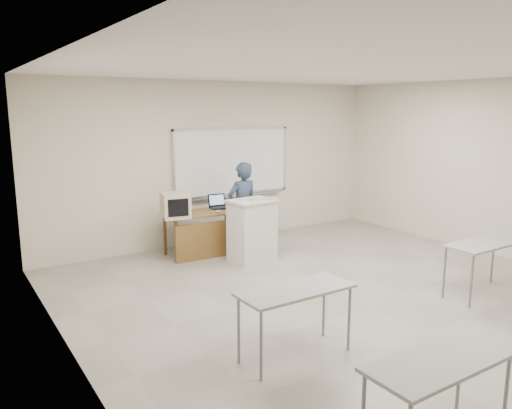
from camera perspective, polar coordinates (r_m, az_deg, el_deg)
floor at (r=6.68m, az=12.94°, el=-11.37°), size 7.00×8.00×0.01m
whiteboard at (r=9.57m, az=-2.69°, el=4.80°), size 2.48×0.10×1.31m
student_desks at (r=5.66m, az=23.18°, el=-8.82°), size 4.40×2.20×0.73m
instructor_desk at (r=8.58m, az=-5.79°, el=-2.44°), size 1.31×0.65×0.75m
podium at (r=8.25m, az=-0.45°, el=-2.96°), size 0.74×0.54×1.03m
crt_monitor at (r=8.25m, az=-9.19°, el=-0.07°), size 0.43×0.48×0.41m
laptop at (r=8.94m, az=-4.33°, el=-0.03°), size 0.32×0.30×0.24m
mouse at (r=8.54m, az=-4.35°, el=-0.78°), size 0.11×0.08×0.04m
keyboard at (r=8.12m, az=0.89°, el=0.62°), size 0.47×0.23×0.03m
presenter at (r=8.65m, az=-1.56°, el=-0.40°), size 0.61×0.42×1.60m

